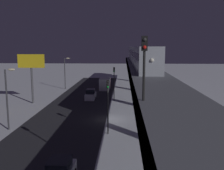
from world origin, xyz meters
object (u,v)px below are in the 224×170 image
Objects in this scene: rail_signal at (144,57)px; box_truck at (105,83)px; traffic_light_mid at (114,79)px; sedan_white_2 at (91,95)px; subway_train at (138,54)px; commercial_billboard at (31,66)px; traffic_light_near at (108,99)px.

rail_signal reaches higher than box_truck.
traffic_light_mid reaches higher than box_truck.
sedan_white_2 is 5.93m from traffic_light_mid.
subway_train reaches higher than commercial_billboard.
subway_train is 13.87× the size of rail_signal.
traffic_light_near is (4.99, 27.81, -4.40)m from subway_train.
sedan_white_2 is (9.69, 8.10, -7.80)m from subway_train.
rail_signal is 45.70m from box_truck.
commercial_billboard is at bearing -156.79° from sedan_white_2.
rail_signal is 0.45× the size of commercial_billboard.
subway_train is 11.33m from box_truck.
rail_signal is at bearing 122.27° from commercial_billboard.
box_truck is at bearing -28.03° from subway_train.
traffic_light_mid is at bearing 101.39° from box_truck.
sedan_white_2 is 0.67× the size of traffic_light_mid.
commercial_billboard is (12.00, 16.48, 5.48)m from box_truck.
traffic_light_near reaches higher than box_truck.
subway_train is 40.56m from rail_signal.
sedan_white_2 is at bearing -76.59° from traffic_light_near.
subway_train is at bearing 39.90° from sedan_white_2.
rail_signal is 0.62× the size of traffic_light_near.
traffic_light_mid is 15.25m from commercial_billboard.
box_truck is 21.11m from commercial_billboard.
subway_train reaches higher than traffic_light_near.
rail_signal is 34.44m from sedan_white_2.
traffic_light_mid is (3.04, -31.19, -5.35)m from rail_signal.
traffic_light_mid is (0.00, -18.50, 0.00)m from traffic_light_near.
sedan_white_2 is at bearing -156.79° from commercial_billboard.
rail_signal reaches higher than commercial_billboard.
sedan_white_2 is 12.44m from commercial_billboard.
commercial_billboard is at bearing -57.73° from rail_signal.
traffic_light_near is 21.47m from commercial_billboard.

